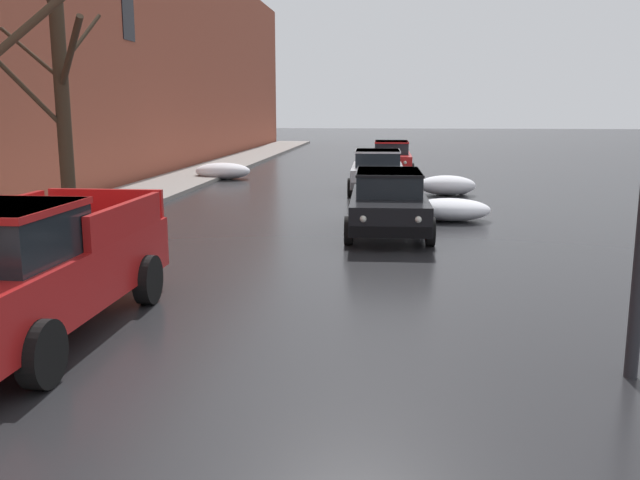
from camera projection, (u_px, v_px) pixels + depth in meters
name	position (u px, v px, depth m)	size (l,w,h in m)	color
left_sidewalk_slab	(74.00, 217.00, 17.57)	(2.60, 80.00, 0.14)	gray
snow_bank_along_left_kerb	(448.00, 185.00, 22.55)	(1.87, 1.26, 0.64)	white
snow_bank_mid_block_left	(223.00, 171.00, 27.55)	(2.22, 1.45, 0.66)	white
snow_bank_near_corner_right	(450.00, 210.00, 17.45)	(2.03, 1.39, 0.56)	white
bare_tree_mid_block	(61.00, 104.00, 14.09)	(2.77, 2.82, 6.23)	#382B1E
pickup_truck_red_approaching_near_lane	(20.00, 269.00, 8.35)	(2.21, 5.21, 1.76)	red
sedan_black_parked_kerbside_close	(388.00, 201.00, 15.55)	(1.97, 4.43, 1.42)	black
sedan_silver_parked_kerbside_mid	(377.00, 170.00, 23.23)	(2.00, 4.03, 1.42)	#B7B7BC
sedan_red_parked_far_down_block	(391.00, 157.00, 29.58)	(1.89, 4.44, 1.42)	red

